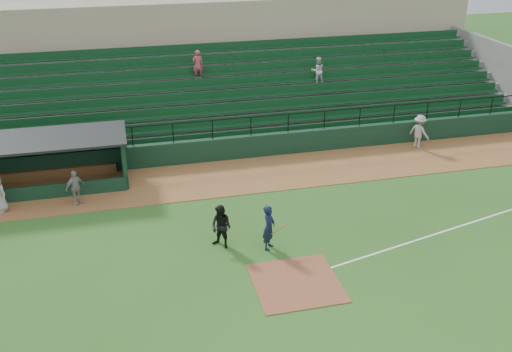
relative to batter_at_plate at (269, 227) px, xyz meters
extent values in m
plane|color=#28581C|center=(0.36, -1.43, -0.92)|extent=(90.00, 90.00, 0.00)
cube|color=brown|center=(0.36, 6.57, -0.91)|extent=(40.00, 4.00, 0.03)
cube|color=brown|center=(0.36, -2.43, -0.91)|extent=(3.00, 3.00, 0.03)
cube|color=white|center=(8.36, -0.23, -0.92)|extent=(17.49, 4.44, 0.01)
cube|color=black|center=(0.36, 8.77, -0.32)|extent=(36.00, 0.35, 1.20)
cylinder|color=black|center=(0.36, 8.77, 1.28)|extent=(36.00, 0.06, 0.06)
cube|color=slate|center=(0.36, 13.67, 0.88)|extent=(36.00, 9.00, 3.60)
cube|color=#103A1C|center=(0.36, 13.17, 1.33)|extent=(34.56, 8.00, 4.05)
cube|color=slate|center=(18.36, 13.72, 1.18)|extent=(0.35, 9.50, 4.20)
cube|color=tan|center=(0.36, 20.17, 2.28)|extent=(38.00, 3.00, 6.40)
cube|color=slate|center=(0.36, 18.17, 2.78)|extent=(36.00, 2.00, 0.20)
imported|color=silver|center=(6.55, 13.47, 2.13)|extent=(0.78, 0.61, 1.61)
imported|color=#A73D4A|center=(-0.46, 14.47, 2.65)|extent=(0.64, 0.42, 1.74)
cube|color=black|center=(-9.39, 8.97, 0.23)|extent=(8.50, 0.20, 2.30)
cube|color=black|center=(-5.14, 7.67, 0.23)|extent=(0.20, 2.60, 2.30)
cube|color=black|center=(-9.39, 7.67, 1.44)|extent=(8.90, 3.20, 0.12)
cube|color=olive|center=(-9.39, 8.57, -0.67)|extent=(7.65, 0.40, 0.50)
cube|color=black|center=(-9.39, 6.32, -0.57)|extent=(8.50, 0.12, 0.70)
imported|color=black|center=(0.00, 0.00, 0.00)|extent=(0.73, 0.80, 1.84)
cylinder|color=olive|center=(0.40, -0.20, 0.03)|extent=(0.79, 0.34, 0.35)
imported|color=black|center=(-1.75, 0.53, -0.03)|extent=(1.09, 1.08, 1.77)
imported|color=#9E9894|center=(10.44, 7.76, 0.03)|extent=(1.15, 1.38, 1.85)
imported|color=gray|center=(-7.34, 5.48, -0.09)|extent=(0.99, 0.85, 1.59)
camera|label=1|loc=(-4.99, -18.37, 11.29)|focal=40.54mm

